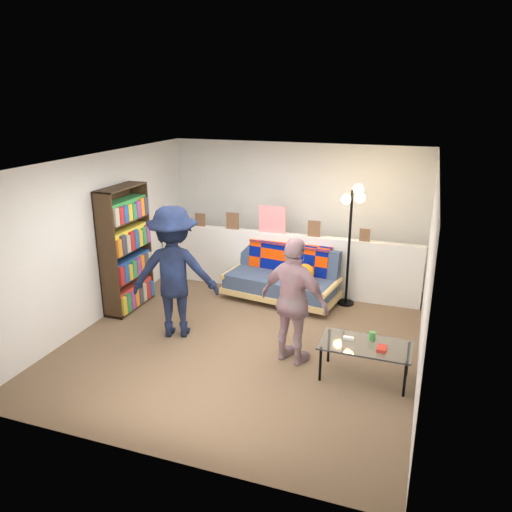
# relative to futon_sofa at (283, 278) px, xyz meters

# --- Properties ---
(ground) EXTENTS (5.00, 5.00, 0.00)m
(ground) POSITION_rel_futon_sofa_xyz_m (-0.10, -1.42, -0.36)
(ground) COLOR brown
(ground) RESTS_ON ground
(room_shell) EXTENTS (4.60, 5.05, 2.45)m
(room_shell) POSITION_rel_futon_sofa_xyz_m (-0.10, -0.95, 1.31)
(room_shell) COLOR silver
(room_shell) RESTS_ON ground
(half_wall_ledge) EXTENTS (4.45, 0.15, 1.00)m
(half_wall_ledge) POSITION_rel_futon_sofa_xyz_m (-0.10, 0.38, 0.14)
(half_wall_ledge) COLOR silver
(half_wall_ledge) RESTS_ON ground
(ledge_decor) EXTENTS (2.97, 0.02, 0.45)m
(ledge_decor) POSITION_rel_futon_sofa_xyz_m (-0.33, 0.36, 0.81)
(ledge_decor) COLOR brown
(ledge_decor) RESTS_ON half_wall_ledge
(futon_sofa) EXTENTS (1.91, 1.11, 0.78)m
(futon_sofa) POSITION_rel_futon_sofa_xyz_m (0.00, 0.00, 0.00)
(futon_sofa) COLOR tan
(futon_sofa) RESTS_ON ground
(bookshelf) EXTENTS (0.32, 0.95, 1.90)m
(bookshelf) POSITION_rel_futon_sofa_xyz_m (-2.19, -1.06, 0.52)
(bookshelf) COLOR black
(bookshelf) RESTS_ON ground
(coffee_table) EXTENTS (1.06, 0.59, 0.55)m
(coffee_table) POSITION_rel_futon_sofa_xyz_m (1.56, -1.93, 0.05)
(coffee_table) COLOR black
(coffee_table) RESTS_ON ground
(floor_lamp) EXTENTS (0.38, 0.35, 1.90)m
(floor_lamp) POSITION_rel_futon_sofa_xyz_m (1.02, 0.19, 0.98)
(floor_lamp) COLOR black
(floor_lamp) RESTS_ON ground
(person_left) EXTENTS (1.32, 1.00, 1.81)m
(person_left) POSITION_rel_futon_sofa_xyz_m (-1.05, -1.63, 0.54)
(person_left) COLOR black
(person_left) RESTS_ON ground
(person_right) EXTENTS (1.01, 0.67, 1.60)m
(person_right) POSITION_rel_futon_sofa_xyz_m (0.66, -1.82, 0.44)
(person_right) COLOR pink
(person_right) RESTS_ON ground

